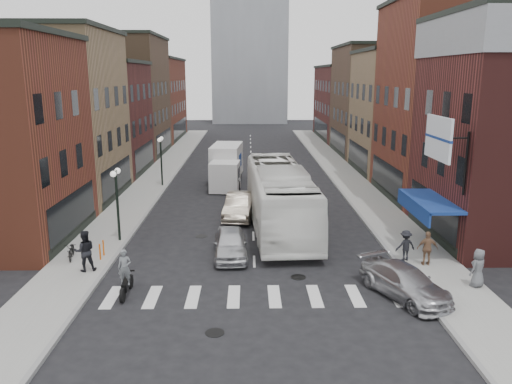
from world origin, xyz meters
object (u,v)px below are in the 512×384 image
(sedan_left_near, at_px, (230,243))
(ped_right_a, at_px, (405,245))
(sedan_left_far, at_px, (240,206))
(ped_left_solo, at_px, (85,251))
(streetlamp_near, at_px, (117,191))
(bike_rack, at_px, (102,250))
(motorcycle_rider, at_px, (125,274))
(streetlamp_far, at_px, (161,152))
(box_truck, at_px, (226,166))
(ped_right_b, at_px, (427,248))
(curb_car, at_px, (405,282))
(billboard_sign, at_px, (440,140))
(parked_bicycle, at_px, (72,250))
(transit_bus, at_px, (279,197))
(ped_right_c, at_px, (478,268))

(sedan_left_near, relative_size, ped_right_a, 2.71)
(sedan_left_far, height_order, ped_left_solo, ped_left_solo)
(streetlamp_near, distance_m, bike_rack, 3.59)
(motorcycle_rider, xyz_separation_m, sedan_left_near, (4.21, 4.53, -0.25))
(streetlamp_near, height_order, streetlamp_far, same)
(box_truck, distance_m, sedan_left_near, 16.94)
(sedan_left_far, bearing_deg, box_truck, 103.96)
(streetlamp_far, distance_m, ped_right_b, 23.89)
(streetlamp_near, distance_m, sedan_left_far, 8.41)
(curb_car, xyz_separation_m, ped_left_solo, (-14.06, 2.70, 0.47))
(ped_left_solo, distance_m, ped_right_a, 15.30)
(motorcycle_rider, relative_size, curb_car, 0.45)
(billboard_sign, distance_m, curb_car, 6.98)
(streetlamp_near, xyz_separation_m, bike_rack, (-0.20, -2.70, -2.36))
(sedan_left_far, relative_size, curb_car, 1.07)
(sedan_left_far, bearing_deg, streetlamp_far, 131.92)
(streetlamp_near, relative_size, parked_bicycle, 2.54)
(parked_bicycle, relative_size, ped_right_b, 0.97)
(streetlamp_far, bearing_deg, curb_car, -57.21)
(box_truck, bearing_deg, parked_bicycle, -106.67)
(box_truck, relative_size, ped_right_b, 4.61)
(streetlamp_near, xyz_separation_m, ped_left_solo, (-0.45, -4.43, -1.79))
(box_truck, bearing_deg, sedan_left_near, -81.79)
(transit_bus, bearing_deg, ped_left_solo, -145.39)
(streetlamp_near, xyz_separation_m, sedan_left_far, (6.57, 4.80, -2.11))
(sedan_left_near, relative_size, parked_bicycle, 2.56)
(streetlamp_near, height_order, motorcycle_rider, streetlamp_near)
(billboard_sign, relative_size, ped_right_b, 2.22)
(ped_right_a, relative_size, ped_right_c, 0.91)
(streetlamp_near, bearing_deg, ped_right_b, -14.11)
(bike_rack, bearing_deg, box_truck, 72.46)
(ped_right_b, bearing_deg, ped_left_solo, 5.96)
(sedan_left_far, bearing_deg, transit_bus, -33.08)
(transit_bus, bearing_deg, ped_right_b, -48.28)
(sedan_left_near, bearing_deg, bike_rack, -179.53)
(ped_left_solo, bearing_deg, ped_right_a, 164.98)
(streetlamp_far, xyz_separation_m, sedan_left_near, (6.20, -16.30, -2.21))
(streetlamp_near, relative_size, bike_rack, 5.14)
(sedan_left_near, distance_m, ped_right_a, 8.67)
(billboard_sign, relative_size, transit_bus, 0.27)
(box_truck, relative_size, ped_left_solo, 3.95)
(streetlamp_near, bearing_deg, transit_bus, 17.43)
(sedan_left_near, bearing_deg, transit_bus, 58.31)
(motorcycle_rider, relative_size, transit_bus, 0.15)
(transit_bus, bearing_deg, ped_right_c, -52.13)
(ped_right_c, bearing_deg, curb_car, -19.92)
(bike_rack, distance_m, transit_bus, 10.79)
(ped_right_a, bearing_deg, streetlamp_far, -61.56)
(box_truck, xyz_separation_m, sedan_left_far, (1.31, -9.80, -0.82))
(parked_bicycle, distance_m, ped_left_solo, 2.11)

